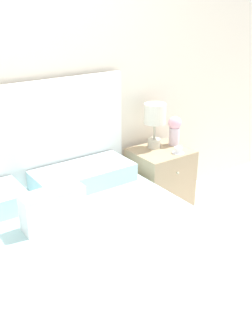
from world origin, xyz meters
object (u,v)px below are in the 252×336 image
bed (79,278)px  nightstand (160,182)px  teacup (178,151)px  table_lamp (155,118)px  flower_vase (175,129)px

bed → nightstand: bed is taller
nightstand → bed: bearing=-149.4°
bed → teacup: bed is taller
bed → teacup: size_ratio=19.98×
table_lamp → teacup: bearing=-70.3°
nightstand → flower_vase: flower_vase is taller
table_lamp → nightstand: bearing=-84.7°
nightstand → teacup: size_ratio=5.84×
table_lamp → teacup: table_lamp is taller
bed → table_lamp: bed is taller
bed → table_lamp: 1.56m
flower_vase → teacup: flower_vase is taller
bed → table_lamp: size_ratio=5.31×
table_lamp → teacup: (0.08, -0.22, -0.24)m
bed → flower_vase: size_ratio=8.01×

